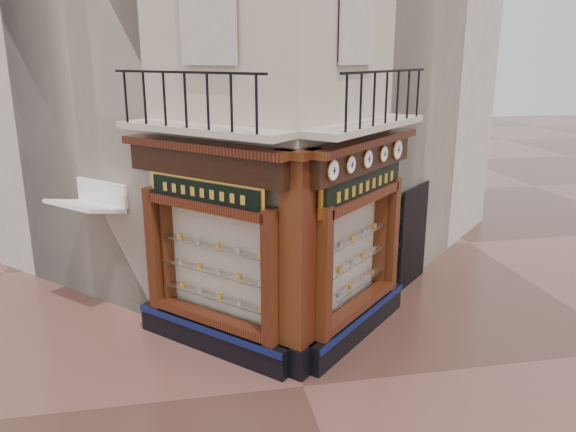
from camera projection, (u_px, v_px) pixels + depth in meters
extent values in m
plane|color=#4B2C23|center=(303.00, 386.00, 9.52)|extent=(80.00, 80.00, 0.00)
cube|color=#BAA891|center=(251.00, 31.00, 13.69)|extent=(11.31, 11.31, 12.00)
cube|color=beige|center=(153.00, 53.00, 15.72)|extent=(11.31, 11.31, 11.00)
cube|color=beige|center=(324.00, 53.00, 16.61)|extent=(11.31, 11.31, 11.00)
cube|color=black|center=(212.00, 337.00, 10.64)|extent=(2.72, 2.72, 0.55)
cube|color=#0C1340|center=(205.00, 330.00, 10.43)|extent=(2.50, 2.50, 0.12)
cube|color=#350E09|center=(271.00, 279.00, 9.47)|extent=(0.37, 0.37, 2.45)
cube|color=#350E09|center=(155.00, 248.00, 10.99)|extent=(0.37, 0.37, 2.45)
cube|color=#FFEBC1|center=(221.00, 259.00, 10.50)|extent=(1.80, 1.80, 2.10)
cube|color=black|center=(206.00, 164.00, 9.74)|extent=(2.69, 2.69, 0.50)
cube|color=#350E09|center=(202.00, 146.00, 9.60)|extent=(2.86, 2.86, 0.14)
cube|color=black|center=(357.00, 324.00, 11.16)|extent=(2.72, 2.72, 0.55)
cube|color=#0C1340|center=(366.00, 316.00, 11.00)|extent=(2.50, 2.50, 0.12)
cube|color=#350E09|center=(322.00, 275.00, 9.63)|extent=(0.37, 0.37, 2.45)
cube|color=#350E09|center=(390.00, 234.00, 11.86)|extent=(0.37, 0.37, 2.45)
cube|color=#FFEBC1|center=(345.00, 251.00, 10.93)|extent=(1.80, 1.80, 2.10)
cube|color=black|center=(362.00, 158.00, 10.26)|extent=(2.69, 2.69, 0.50)
cube|color=#350E09|center=(366.00, 142.00, 10.13)|extent=(2.86, 2.86, 0.14)
cube|color=black|center=(297.00, 357.00, 9.92)|extent=(0.78, 0.78, 0.55)
cube|color=#350E09|center=(298.00, 254.00, 9.39)|extent=(0.64, 0.64, 3.50)
cube|color=#350E09|center=(298.00, 153.00, 8.92)|extent=(0.85, 0.85, 0.14)
cube|color=#BAA891|center=(201.00, 130.00, 9.51)|extent=(2.97, 2.97, 0.12)
cube|color=black|center=(184.00, 72.00, 8.99)|extent=(2.36, 2.36, 0.04)
cube|color=#BAA891|center=(368.00, 126.00, 10.04)|extent=(2.97, 2.97, 0.12)
cube|color=black|center=(388.00, 71.00, 9.61)|extent=(2.36, 2.36, 0.04)
cylinder|color=#BE8A3F|center=(332.00, 170.00, 9.07)|extent=(0.29, 0.29, 0.35)
cylinder|color=white|center=(334.00, 171.00, 9.05)|extent=(0.23, 0.23, 0.30)
cube|color=black|center=(335.00, 171.00, 9.04)|extent=(0.02, 0.02, 0.12)
cube|color=black|center=(335.00, 171.00, 9.04)|extent=(0.07, 0.07, 0.01)
cylinder|color=#BE8A3F|center=(350.00, 165.00, 9.55)|extent=(0.25, 0.25, 0.31)
cylinder|color=white|center=(352.00, 165.00, 9.53)|extent=(0.20, 0.20, 0.27)
cube|color=black|center=(352.00, 165.00, 9.52)|extent=(0.02, 0.02, 0.10)
cube|color=black|center=(352.00, 165.00, 9.52)|extent=(0.06, 0.06, 0.01)
cylinder|color=#BE8A3F|center=(367.00, 159.00, 10.06)|extent=(0.28, 0.28, 0.34)
cylinder|color=white|center=(369.00, 159.00, 10.05)|extent=(0.22, 0.22, 0.29)
cube|color=black|center=(369.00, 159.00, 10.04)|extent=(0.02, 0.02, 0.11)
cube|color=black|center=(369.00, 159.00, 10.04)|extent=(0.07, 0.07, 0.01)
cylinder|color=#BE8A3F|center=(383.00, 154.00, 10.60)|extent=(0.26, 0.26, 0.31)
cylinder|color=white|center=(384.00, 154.00, 10.58)|extent=(0.20, 0.20, 0.27)
cube|color=black|center=(385.00, 154.00, 10.57)|extent=(0.02, 0.02, 0.10)
cube|color=black|center=(385.00, 154.00, 10.57)|extent=(0.06, 0.06, 0.01)
cylinder|color=#BE8A3F|center=(397.00, 149.00, 11.11)|extent=(0.32, 0.32, 0.40)
cylinder|color=white|center=(398.00, 150.00, 11.09)|extent=(0.26, 0.26, 0.35)
cube|color=black|center=(399.00, 150.00, 11.08)|extent=(0.02, 0.02, 0.13)
cube|color=black|center=(399.00, 150.00, 11.08)|extent=(0.08, 0.08, 0.01)
cube|color=yellow|center=(205.00, 192.00, 9.85)|extent=(1.91, 1.91, 0.51)
cube|color=black|center=(204.00, 192.00, 9.82)|extent=(1.78, 1.78, 0.38)
cube|color=yellow|center=(363.00, 185.00, 10.37)|extent=(2.26, 2.26, 0.60)
cube|color=black|center=(365.00, 185.00, 10.35)|extent=(2.10, 2.10, 0.45)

